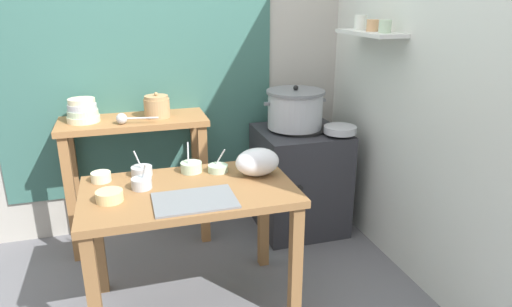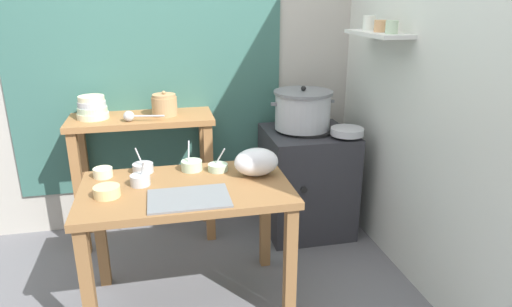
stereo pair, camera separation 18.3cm
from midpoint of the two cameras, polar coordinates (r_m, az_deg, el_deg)
ground_plane at (r=2.76m, az=-10.13°, el=-18.15°), size 9.00×9.00×0.00m
wall_back at (r=3.33m, az=-12.38°, el=12.54°), size 4.40×0.12×2.60m
wall_right at (r=2.90m, az=16.79°, el=11.20°), size 0.30×3.20×2.60m
prep_table at (r=2.44m, az=-10.54°, el=-6.73°), size 1.10×0.66×0.72m
back_shelf_table at (r=3.19m, az=-16.56°, el=0.38°), size 0.96×0.40×0.90m
stove_block at (r=3.36m, az=3.92°, el=-3.26°), size 0.60×0.61×0.78m
steamer_pot at (r=3.20m, az=3.34°, el=5.64°), size 0.46×0.41×0.30m
clay_pot at (r=3.11m, az=-14.10°, el=5.76°), size 0.17×0.17×0.17m
bowl_stack_enamel at (r=3.14m, az=-22.67°, el=4.95°), size 0.20×0.20×0.15m
ladle at (r=3.01m, az=-18.14°, el=4.20°), size 0.26×0.08×0.07m
serving_tray at (r=2.24m, az=-10.12°, el=-5.90°), size 0.40×0.28×0.01m
plastic_bag at (r=2.49m, az=-1.93°, el=-1.11°), size 0.25×0.17×0.16m
wide_pan at (r=3.13m, az=8.95°, el=3.00°), size 0.22×0.22×0.05m
prep_bowl_0 at (r=2.34m, az=-20.22°, el=-5.06°), size 0.13×0.13×0.05m
prep_bowl_1 at (r=2.44m, az=-16.39°, el=-3.61°), size 0.11×0.11×0.14m
prep_bowl_2 at (r=2.60m, az=-10.21°, el=-1.67°), size 0.12×0.12×0.17m
prep_bowl_3 at (r=2.61m, az=-16.23°, el=-2.12°), size 0.12×0.12×0.15m
prep_bowl_4 at (r=2.60m, az=-20.95°, el=-2.76°), size 0.10×0.10×0.05m
prep_bowl_5 at (r=2.58m, az=-6.87°, el=-1.85°), size 0.11×0.11×0.14m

